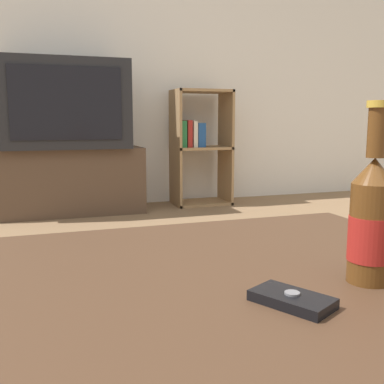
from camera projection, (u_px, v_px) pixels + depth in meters
name	position (u px, v px, depth m)	size (l,w,h in m)	color
back_wall	(64.00, 34.00, 3.31)	(8.00, 0.05, 2.60)	silver
coffee_table	(206.00, 334.00, 0.63)	(1.01, 0.86, 0.42)	#422B1C
tv_stand	(68.00, 181.00, 3.22)	(1.06, 0.39, 0.47)	#4C3828
television	(65.00, 105.00, 3.13)	(0.86, 0.52, 0.60)	black
bookshelf	(198.00, 144.00, 3.55)	(0.44, 0.30, 0.90)	#99754C
beer_bottle	(371.00, 221.00, 0.66)	(0.06, 0.06, 0.27)	#563314
cell_phone	(292.00, 299.00, 0.59)	(0.10, 0.12, 0.02)	black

